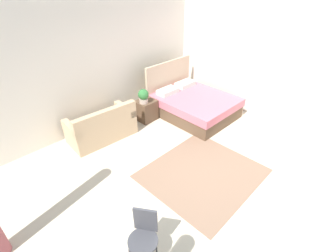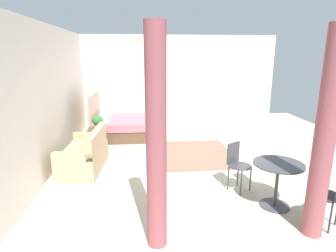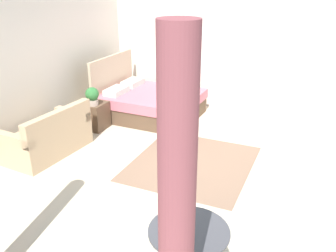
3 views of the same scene
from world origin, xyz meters
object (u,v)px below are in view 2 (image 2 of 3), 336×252
object	(u,v)px
cafe_chair_near_window	(333,192)
cafe_chair_near_couch	(237,161)
potted_plant	(98,122)
balcony_table	(277,176)
nightstand	(98,139)
bed	(127,126)
couch	(85,155)

from	to	relation	value
cafe_chair_near_window	cafe_chair_near_couch	bearing A→B (deg)	35.61
potted_plant	cafe_chair_near_couch	size ratio (longest dim) A/B	0.42
cafe_chair_near_couch	potted_plant	bearing A→B (deg)	48.98
balcony_table	cafe_chair_near_couch	distance (m)	0.76
nightstand	cafe_chair_near_couch	xyz separation A→B (m)	(-2.43, -2.72, 0.25)
nightstand	bed	bearing A→B (deg)	-32.70
cafe_chair_near_window	cafe_chair_near_couch	xyz separation A→B (m)	(1.24, 0.88, -0.02)
potted_plant	couch	bearing A→B (deg)	174.61
balcony_table	cafe_chair_near_window	distance (m)	0.76
couch	cafe_chair_near_couch	bearing A→B (deg)	-112.80
potted_plant	nightstand	bearing A→B (deg)	23.38
nightstand	balcony_table	distance (m)	4.39
couch	balcony_table	bearing A→B (deg)	-119.35
balcony_table	nightstand	bearing A→B (deg)	45.73
bed	balcony_table	xyz separation A→B (m)	(-4.11, -2.47, 0.20)
cafe_chair_near_window	balcony_table	bearing A→B (deg)	37.63
cafe_chair_near_window	couch	bearing A→B (deg)	56.75
couch	cafe_chair_near_window	xyz separation A→B (m)	(-2.41, -3.67, 0.24)
potted_plant	balcony_table	distance (m)	4.29
bed	potted_plant	size ratio (longest dim) A/B	5.71
couch	potted_plant	xyz separation A→B (m)	(1.16, -0.11, 0.42)
bed	cafe_chair_near_window	size ratio (longest dim) A/B	2.30
potted_plant	balcony_table	bearing A→B (deg)	-133.71
nightstand	cafe_chair_near_window	world-z (taller)	cafe_chair_near_window
nightstand	balcony_table	size ratio (longest dim) A/B	0.70
couch	cafe_chair_near_couch	xyz separation A→B (m)	(-1.17, -2.79, 0.22)
balcony_table	potted_plant	bearing A→B (deg)	46.29
couch	potted_plant	world-z (taller)	potted_plant
cafe_chair_near_window	cafe_chair_near_couch	distance (m)	1.52
nightstand	cafe_chair_near_window	size ratio (longest dim) A/B	0.61
nightstand	cafe_chair_near_couch	distance (m)	3.66
cafe_chair_near_couch	couch	bearing A→B (deg)	67.20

